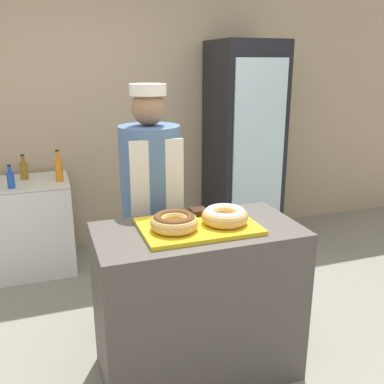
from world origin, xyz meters
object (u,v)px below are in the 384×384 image
baker_person (151,207)px  serving_tray (198,226)px  donut_chocolate_glaze (174,221)px  bottle_blue (11,179)px  bottle_orange (59,169)px  brownie_back_right (199,211)px  donut_light_glaze (225,215)px  brownie_back_left (179,214)px  beverage_fridge (243,146)px  bottle_amber (24,170)px  chest_freezer (14,227)px

baker_person → serving_tray: bearing=-78.3°
donut_chocolate_glaze → baker_person: (0.03, 0.61, -0.12)m
bottle_blue → serving_tray: bearing=-56.4°
donut_chocolate_glaze → bottle_orange: bottle_orange is taller
donut_chocolate_glaze → brownie_back_right: (0.20, 0.19, -0.03)m
donut_light_glaze → brownie_back_left: (-0.20, 0.19, -0.03)m
beverage_fridge → bottle_amber: (-2.05, 0.08, -0.10)m
baker_person → bottle_blue: 1.35m
donut_chocolate_glaze → bottle_orange: 1.76m
brownie_back_left → bottle_amber: 1.89m
serving_tray → donut_chocolate_glaze: size_ratio=2.46×
brownie_back_left → bottle_orange: bottle_orange is taller
donut_chocolate_glaze → bottle_amber: (-0.80, 1.85, -0.09)m
serving_tray → bottle_blue: bottle_blue is taller
brownie_back_right → chest_freezer: size_ratio=0.09×
brownie_back_left → baker_person: bearing=98.1°
brownie_back_left → bottle_blue: 1.72m
serving_tray → brownie_back_left: size_ratio=7.03×
brownie_back_right → chest_freezer: 2.03m
donut_chocolate_glaze → brownie_back_left: 0.21m
donut_light_glaze → baker_person: size_ratio=0.15×
donut_light_glaze → bottle_blue: donut_light_glaze is taller
bottle_blue → bottle_amber: bearing=69.8°
donut_chocolate_glaze → beverage_fridge: beverage_fridge is taller
donut_chocolate_glaze → baker_person: baker_person is taller
brownie_back_left → chest_freezer: 1.97m
donut_chocolate_glaze → brownie_back_left: donut_chocolate_glaze is taller
brownie_back_right → bottle_blue: bearing=127.9°
chest_freezer → baker_person: bearing=-50.8°
beverage_fridge → bottle_blue: size_ratio=10.29×
donut_chocolate_glaze → donut_light_glaze: (0.29, 0.00, 0.00)m
brownie_back_right → baker_person: bearing=113.0°
bottle_orange → brownie_back_right: bearing=-64.4°
brownie_back_right → baker_person: size_ratio=0.05×
donut_chocolate_glaze → brownie_back_left: size_ratio=2.86×
donut_chocolate_glaze → bottle_amber: bottle_amber is taller
baker_person → donut_light_glaze: bearing=-66.5°
beverage_fridge → chest_freezer: (-2.18, 0.01, -0.59)m
donut_chocolate_glaze → bottle_blue: bearing=119.2°
brownie_back_right → serving_tray: bearing=-111.2°
baker_person → beverage_fridge: beverage_fridge is taller
bottle_amber → serving_tray: bearing=-62.6°
beverage_fridge → bottle_amber: 2.06m
beverage_fridge → baker_person: bearing=-136.6°
donut_light_glaze → bottle_orange: 1.87m
bottle_orange → bottle_amber: bearing=149.9°
chest_freezer → bottle_blue: bearing=-78.8°
brownie_back_right → beverage_fridge: size_ratio=0.04×
donut_light_glaze → beverage_fridge: size_ratio=0.13×
chest_freezer → serving_tray: bearing=-58.4°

